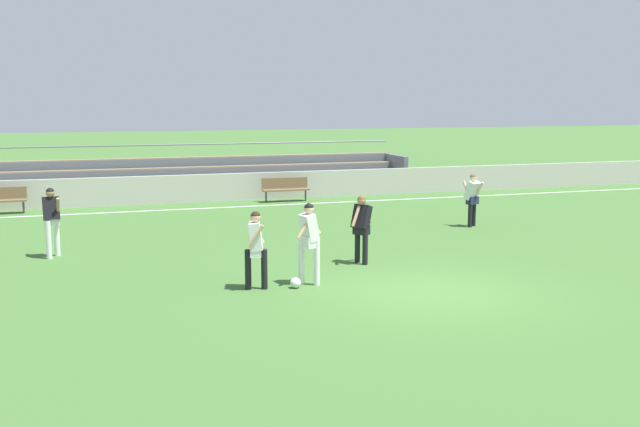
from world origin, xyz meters
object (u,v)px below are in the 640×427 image
(player_dark_overlapping, at_px, (361,223))
(soccer_ball, at_px, (296,283))
(bleacher_stand, at_px, (170,176))
(player_white_deep_cover, at_px, (309,236))
(bench_near_bin, at_px, (285,187))
(player_white_on_ball, at_px, (256,243))
(player_dark_pressing_high, at_px, (51,216))
(player_white_dropping_back, at_px, (473,196))

(player_dark_overlapping, distance_m, soccer_ball, 2.84)
(bleacher_stand, bearing_deg, player_white_deep_cover, -85.64)
(bleacher_stand, height_order, soccer_ball, bleacher_stand)
(player_dark_overlapping, bearing_deg, bench_near_bin, 84.27)
(player_dark_overlapping, bearing_deg, player_white_on_ball, -151.88)
(bench_near_bin, bearing_deg, player_white_on_ball, -107.80)
(player_dark_overlapping, bearing_deg, player_dark_pressing_high, 156.90)
(bench_near_bin, bearing_deg, bleacher_stand, 142.67)
(bleacher_stand, height_order, player_white_deep_cover, bleacher_stand)
(bleacher_stand, distance_m, player_white_deep_cover, 15.44)
(player_white_on_ball, relative_size, soccer_ball, 7.33)
(bench_near_bin, xyz_separation_m, player_white_dropping_back, (3.96, -7.14, 0.41))
(player_white_on_ball, bearing_deg, bench_near_bin, 72.20)
(bench_near_bin, height_order, soccer_ball, bench_near_bin)
(player_white_dropping_back, relative_size, player_dark_pressing_high, 0.94)
(player_white_dropping_back, distance_m, player_dark_pressing_high, 12.03)
(bench_near_bin, bearing_deg, player_dark_pressing_high, -135.61)
(player_dark_pressing_high, relative_size, soccer_ball, 7.83)
(bleacher_stand, xyz_separation_m, soccer_ball, (0.82, -15.61, -0.71))
(player_dark_overlapping, distance_m, player_dark_pressing_high, 7.57)
(bench_near_bin, distance_m, player_white_on_ball, 13.02)
(player_white_on_ball, distance_m, player_white_dropping_back, 9.52)
(player_white_on_ball, bearing_deg, bleacher_stand, 90.11)
(player_white_dropping_back, bearing_deg, bleacher_stand, 128.02)
(bleacher_stand, bearing_deg, player_dark_pressing_high, -110.27)
(bleacher_stand, height_order, player_white_on_ball, bleacher_stand)
(player_white_dropping_back, bearing_deg, soccer_ball, -142.89)
(bleacher_stand, height_order, player_white_dropping_back, bleacher_stand)
(player_white_deep_cover, relative_size, player_dark_pressing_high, 1.00)
(player_white_deep_cover, xyz_separation_m, player_white_on_ball, (-1.14, -0.05, -0.08))
(bench_near_bin, bearing_deg, player_white_deep_cover, -102.94)
(bleacher_stand, relative_size, player_white_dropping_back, 12.35)
(bleacher_stand, xyz_separation_m, player_dark_pressing_high, (-4.04, -10.93, 0.22))
(player_white_deep_cover, height_order, player_white_dropping_back, player_white_deep_cover)
(player_white_dropping_back, height_order, soccer_ball, player_white_dropping_back)
(bleacher_stand, xyz_separation_m, player_dark_overlapping, (2.92, -13.90, 0.15))
(player_dark_overlapping, relative_size, player_dark_pressing_high, 0.95)
(player_dark_pressing_high, bearing_deg, bleacher_stand, 69.73)
(player_dark_overlapping, height_order, soccer_ball, player_dark_overlapping)
(player_dark_overlapping, xyz_separation_m, soccer_ball, (-2.10, -1.71, -0.85))
(player_dark_pressing_high, bearing_deg, player_white_deep_cover, -40.57)
(player_dark_pressing_high, bearing_deg, player_white_dropping_back, 3.52)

